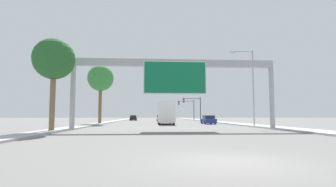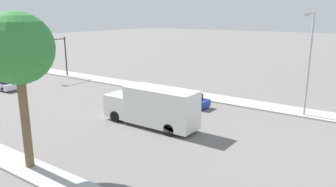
{
  "view_description": "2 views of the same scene",
  "coord_description": "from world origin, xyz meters",
  "px_view_note": "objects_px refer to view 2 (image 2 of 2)",
  "views": [
    {
      "loc": [
        -2.4,
        -7.87,
        1.4
      ],
      "look_at": [
        0.0,
        28.12,
        4.42
      ],
      "focal_mm": 28.0,
      "sensor_mm": 36.0,
      "label": 1
    },
    {
      "loc": [
        -20.94,
        17.26,
        9.45
      ],
      "look_at": [
        -1.04,
        31.28,
        3.42
      ],
      "focal_mm": 35.0,
      "sensor_mm": 36.0,
      "label": 2
    }
  ],
  "objects_px": {
    "street_lamp_right": "(309,57)",
    "palm_tree_background": "(17,50)",
    "truck_box_primary": "(153,107)",
    "car_near_left": "(189,100)",
    "car_mid_center": "(3,84)",
    "traffic_light_near_intersection": "(57,51)",
    "traffic_light_mid_block": "(18,47)"
  },
  "relations": [
    {
      "from": "palm_tree_background",
      "to": "street_lamp_right",
      "type": "relative_size",
      "value": 1.01
    },
    {
      "from": "traffic_light_mid_block",
      "to": "palm_tree_background",
      "type": "relative_size",
      "value": 0.61
    },
    {
      "from": "car_near_left",
      "to": "traffic_light_near_intersection",
      "type": "distance_m",
      "value": 23.96
    },
    {
      "from": "car_near_left",
      "to": "street_lamp_right",
      "type": "xyz_separation_m",
      "value": [
        3.0,
        -10.63,
        4.95
      ]
    },
    {
      "from": "car_near_left",
      "to": "car_mid_center",
      "type": "relative_size",
      "value": 0.91
    },
    {
      "from": "truck_box_primary",
      "to": "palm_tree_background",
      "type": "xyz_separation_m",
      "value": [
        -10.57,
        1.53,
        5.66
      ]
    },
    {
      "from": "car_mid_center",
      "to": "street_lamp_right",
      "type": "bearing_deg",
      "value": -73.54
    },
    {
      "from": "street_lamp_right",
      "to": "palm_tree_background",
      "type": "bearing_deg",
      "value": 151.0
    },
    {
      "from": "car_mid_center",
      "to": "traffic_light_near_intersection",
      "type": "xyz_separation_m",
      "value": [
        8.72,
        0.45,
        3.38
      ]
    },
    {
      "from": "truck_box_primary",
      "to": "car_near_left",
      "type": "bearing_deg",
      "value": 6.24
    },
    {
      "from": "street_lamp_right",
      "to": "car_near_left",
      "type": "bearing_deg",
      "value": 105.73
    },
    {
      "from": "car_mid_center",
      "to": "truck_box_primary",
      "type": "bearing_deg",
      "value": -90.0
    },
    {
      "from": "traffic_light_near_intersection",
      "to": "street_lamp_right",
      "type": "distance_m",
      "value": 34.35
    },
    {
      "from": "car_mid_center",
      "to": "truck_box_primary",
      "type": "relative_size",
      "value": 0.54
    },
    {
      "from": "car_near_left",
      "to": "car_mid_center",
      "type": "distance_m",
      "value": 24.24
    },
    {
      "from": "palm_tree_background",
      "to": "street_lamp_right",
      "type": "xyz_separation_m",
      "value": [
        20.57,
        -11.4,
        -1.78
      ]
    },
    {
      "from": "truck_box_primary",
      "to": "traffic_light_mid_block",
      "type": "height_order",
      "value": "traffic_light_mid_block"
    },
    {
      "from": "car_mid_center",
      "to": "truck_box_primary",
      "type": "xyz_separation_m",
      "value": [
        0.0,
        -23.97,
        1.02
      ]
    },
    {
      "from": "car_mid_center",
      "to": "traffic_light_near_intersection",
      "type": "relative_size",
      "value": 0.79
    },
    {
      "from": "truck_box_primary",
      "to": "palm_tree_background",
      "type": "height_order",
      "value": "palm_tree_background"
    },
    {
      "from": "truck_box_primary",
      "to": "street_lamp_right",
      "type": "distance_m",
      "value": 14.57
    },
    {
      "from": "car_near_left",
      "to": "truck_box_primary",
      "type": "height_order",
      "value": "truck_box_primary"
    },
    {
      "from": "traffic_light_near_intersection",
      "to": "traffic_light_mid_block",
      "type": "bearing_deg",
      "value": 90.53
    },
    {
      "from": "car_near_left",
      "to": "street_lamp_right",
      "type": "height_order",
      "value": "street_lamp_right"
    },
    {
      "from": "car_mid_center",
      "to": "street_lamp_right",
      "type": "distance_m",
      "value": 35.62
    },
    {
      "from": "car_near_left",
      "to": "street_lamp_right",
      "type": "relative_size",
      "value": 0.45
    },
    {
      "from": "palm_tree_background",
      "to": "car_near_left",
      "type": "bearing_deg",
      "value": -2.49
    },
    {
      "from": "car_mid_center",
      "to": "palm_tree_background",
      "type": "bearing_deg",
      "value": -115.23
    },
    {
      "from": "traffic_light_near_intersection",
      "to": "palm_tree_background",
      "type": "distance_m",
      "value": 30.12
    },
    {
      "from": "palm_tree_background",
      "to": "traffic_light_mid_block",
      "type": "bearing_deg",
      "value": 59.73
    },
    {
      "from": "traffic_light_mid_block",
      "to": "palm_tree_background",
      "type": "distance_m",
      "value": 38.23
    },
    {
      "from": "traffic_light_near_intersection",
      "to": "car_near_left",
      "type": "bearing_deg",
      "value": -94.16
    }
  ]
}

